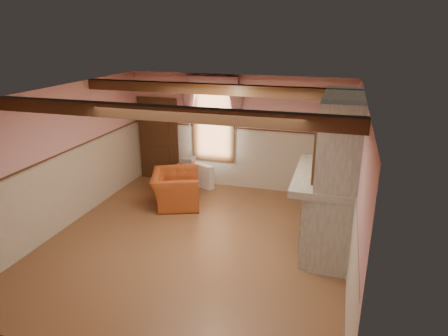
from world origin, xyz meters
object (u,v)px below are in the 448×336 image
(mantel_clock, at_px, (329,155))
(oil_lamp, at_px, (328,155))
(side_table, at_px, (188,175))
(radiator, at_px, (202,175))
(armchair, at_px, (176,189))
(bowl, at_px, (327,167))

(mantel_clock, xyz_separation_m, oil_lamp, (0.00, -0.12, 0.04))
(mantel_clock, bearing_deg, side_table, 159.51)
(side_table, height_order, mantel_clock, mantel_clock)
(radiator, bearing_deg, side_table, -151.68)
(armchair, height_order, bowl, bowl)
(side_table, distance_m, bowl, 4.12)
(side_table, relative_size, radiator, 0.81)
(armchair, bearing_deg, mantel_clock, -113.27)
(bowl, bearing_deg, side_table, 151.20)
(armchair, relative_size, mantel_clock, 4.91)
(bowl, bearing_deg, armchair, 167.38)
(oil_lamp, bearing_deg, mantel_clock, 90.00)
(side_table, xyz_separation_m, radiator, (0.37, 0.03, 0.02))
(armchair, xyz_separation_m, side_table, (-0.18, 1.17, -0.11))
(side_table, relative_size, oil_lamp, 2.03)
(oil_lamp, bearing_deg, armchair, 175.66)
(bowl, bearing_deg, radiator, 148.00)
(armchair, height_order, oil_lamp, oil_lamp)
(bowl, relative_size, oil_lamp, 1.25)
(bowl, height_order, oil_lamp, oil_lamp)
(radiator, bearing_deg, bowl, -7.78)
(armchair, height_order, radiator, armchair)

